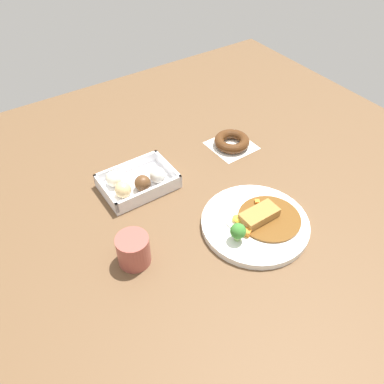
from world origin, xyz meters
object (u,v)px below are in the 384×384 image
object	(u,v)px
curry_plate	(256,223)
chocolate_ring_donut	(232,142)
donut_box	(137,183)
coffee_mug	(133,250)

from	to	relation	value
curry_plate	chocolate_ring_donut	xyz separation A→B (m)	(0.16, 0.31, 0.00)
donut_box	chocolate_ring_donut	distance (m)	0.35
donut_box	coffee_mug	xyz separation A→B (m)	(-0.12, -0.22, 0.02)
donut_box	chocolate_ring_donut	size ratio (longest dim) A/B	1.50
donut_box	coffee_mug	size ratio (longest dim) A/B	2.59
chocolate_ring_donut	coffee_mug	world-z (taller)	coffee_mug
donut_box	chocolate_ring_donut	world-z (taller)	donut_box
curry_plate	donut_box	xyz separation A→B (m)	(-0.18, 0.30, 0.01)
curry_plate	coffee_mug	distance (m)	0.32
donut_box	coffee_mug	bearing A→B (deg)	-119.41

